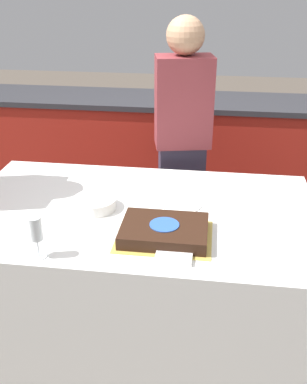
# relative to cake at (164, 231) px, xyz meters

# --- Properties ---
(ground_plane) EXTENTS (14.00, 14.00, 0.00)m
(ground_plane) POSITION_rel_cake_xyz_m (-0.16, 0.23, -0.81)
(ground_plane) COLOR brown
(back_counter) EXTENTS (4.40, 0.58, 0.92)m
(back_counter) POSITION_rel_cake_xyz_m (-0.16, 1.81, -0.35)
(back_counter) COLOR #A82319
(back_counter) RESTS_ON ground_plane
(dining_table) EXTENTS (1.72, 1.02, 0.78)m
(dining_table) POSITION_rel_cake_xyz_m (-0.16, 0.23, -0.42)
(dining_table) COLOR silver
(dining_table) RESTS_ON ground_plane
(cake) EXTENTS (0.41, 0.31, 0.06)m
(cake) POSITION_rel_cake_xyz_m (0.00, 0.00, 0.00)
(cake) COLOR gold
(cake) RESTS_ON dining_table
(plate_stack) EXTENTS (0.21, 0.21, 0.05)m
(plate_stack) POSITION_rel_cake_xyz_m (-0.36, 0.22, -0.00)
(plate_stack) COLOR white
(plate_stack) RESTS_ON dining_table
(wine_glass) EXTENTS (0.07, 0.07, 0.18)m
(wine_glass) POSITION_rel_cake_xyz_m (-0.48, -0.21, 0.09)
(wine_glass) COLOR white
(wine_glass) RESTS_ON dining_table
(side_plate_near_cake) EXTENTS (0.20, 0.20, 0.00)m
(side_plate_near_cake) POSITION_rel_cake_xyz_m (0.05, 0.31, -0.03)
(side_plate_near_cake) COLOR white
(side_plate_near_cake) RESTS_ON dining_table
(utensil_pile) EXTENTS (0.15, 0.12, 0.02)m
(utensil_pile) POSITION_rel_cake_xyz_m (0.06, -0.15, -0.02)
(utensil_pile) COLOR white
(utensil_pile) RESTS_ON dining_table
(person_cutting_cake) EXTENTS (0.36, 0.26, 1.60)m
(person_cutting_cake) POSITION_rel_cake_xyz_m (0.00, 0.96, 0.04)
(person_cutting_cake) COLOR #383347
(person_cutting_cake) RESTS_ON ground_plane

